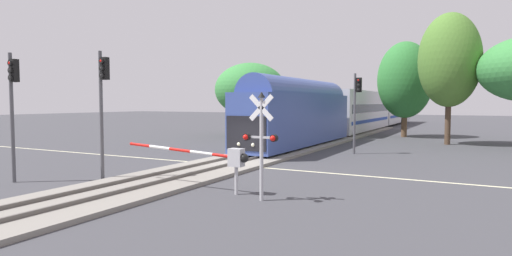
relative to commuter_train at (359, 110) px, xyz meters
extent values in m
plane|color=#3D3D42|center=(0.00, -29.67, -2.74)|extent=(220.00, 220.00, 0.00)
cube|color=beige|center=(0.00, -29.67, -2.73)|extent=(44.00, 0.20, 0.01)
cube|color=gray|center=(0.00, -29.67, -2.65)|extent=(4.40, 80.00, 0.18)
cube|color=#56514C|center=(-0.72, -29.67, -2.49)|extent=(0.10, 80.00, 0.14)
cube|color=#56514C|center=(0.71, -29.67, -2.49)|extent=(0.10, 80.00, 0.14)
cube|color=#384C93|center=(0.00, -19.08, -0.47)|extent=(3.00, 17.10, 3.90)
cube|color=black|center=(0.00, -27.65, -1.05)|extent=(2.76, 0.08, 2.15)
cylinder|color=#384C93|center=(0.00, -19.08, 1.36)|extent=(2.76, 15.39, 2.76)
sphere|color=#F4F2CC|center=(-0.50, -27.66, -1.74)|extent=(0.24, 0.24, 0.24)
sphere|color=#F4F2CC|center=(0.50, -27.66, -1.74)|extent=(0.24, 0.24, 0.24)
cube|color=silver|center=(0.00, 0.42, -0.12)|extent=(3.00, 20.09, 4.60)
cube|color=black|center=(1.51, 0.42, 0.18)|extent=(0.04, 18.08, 0.90)
cube|color=#193899|center=(1.52, 0.42, -1.27)|extent=(0.04, 18.48, 0.36)
cube|color=silver|center=(0.00, 21.41, -0.12)|extent=(3.00, 20.09, 4.60)
cube|color=black|center=(1.51, 21.41, 0.18)|extent=(0.04, 18.08, 0.90)
cube|color=#193899|center=(1.52, 21.41, -1.27)|extent=(0.04, 18.48, 0.36)
cylinder|color=#B7B7BC|center=(4.31, -36.13, -2.19)|extent=(0.14, 0.14, 1.10)
cube|color=#B7B7BC|center=(4.31, -36.13, -1.29)|extent=(0.56, 0.40, 0.70)
sphere|color=black|center=(4.66, -36.13, -1.29)|extent=(0.36, 0.36, 0.36)
cylinder|color=red|center=(3.76, -36.13, -1.26)|extent=(1.10, 0.12, 0.18)
cylinder|color=white|center=(2.67, -36.13, -1.20)|extent=(1.10, 0.12, 0.18)
cylinder|color=red|center=(1.58, -36.13, -1.15)|extent=(1.10, 0.12, 0.18)
cylinder|color=white|center=(0.49, -36.13, -1.09)|extent=(1.10, 0.12, 0.18)
cylinder|color=red|center=(-0.60, -36.13, -1.03)|extent=(1.10, 0.12, 0.18)
sphere|color=red|center=(-1.15, -36.13, -1.00)|extent=(0.14, 0.14, 0.14)
cylinder|color=#B2B2B7|center=(5.64, -36.59, -0.87)|extent=(0.14, 0.14, 3.74)
cube|color=white|center=(5.64, -36.61, 0.66)|extent=(0.98, 0.05, 0.98)
cube|color=white|center=(5.64, -36.61, 0.66)|extent=(0.98, 0.05, 0.98)
cube|color=#B2B2B7|center=(5.64, -36.59, -0.42)|extent=(1.10, 0.08, 0.08)
cylinder|color=black|center=(5.09, -36.69, -0.42)|extent=(0.26, 0.18, 0.26)
cylinder|color=black|center=(6.19, -36.69, -0.42)|extent=(0.26, 0.18, 0.26)
sphere|color=red|center=(5.09, -36.79, -0.42)|extent=(0.20, 0.20, 0.20)
sphere|color=red|center=(6.19, -36.79, -0.42)|extent=(0.20, 0.20, 0.20)
cone|color=black|center=(5.64, -36.59, 1.13)|extent=(0.28, 0.28, 0.22)
cylinder|color=#4C4C51|center=(-2.56, -36.53, 0.21)|extent=(0.16, 0.16, 5.90)
cube|color=black|center=(-2.28, -36.53, 2.37)|extent=(0.34, 0.26, 1.00)
sphere|color=red|center=(-2.28, -36.68, 2.69)|extent=(0.20, 0.20, 0.20)
cylinder|color=black|center=(-2.28, -36.71, 2.69)|extent=(0.24, 0.10, 0.24)
sphere|color=#262626|center=(-2.28, -36.68, 2.37)|extent=(0.20, 0.20, 0.20)
cylinder|color=black|center=(-2.28, -36.71, 2.37)|extent=(0.24, 0.10, 0.24)
sphere|color=#262626|center=(-2.28, -36.68, 2.05)|extent=(0.20, 0.20, 0.20)
cylinder|color=black|center=(-2.28, -36.71, 2.05)|extent=(0.24, 0.10, 0.24)
cylinder|color=#4C4C51|center=(4.99, -21.11, 0.06)|extent=(0.16, 0.16, 5.59)
cube|color=black|center=(5.27, -21.11, 2.05)|extent=(0.34, 0.26, 1.00)
sphere|color=red|center=(5.27, -21.26, 2.37)|extent=(0.20, 0.20, 0.20)
cylinder|color=black|center=(5.27, -21.29, 2.37)|extent=(0.24, 0.10, 0.24)
sphere|color=#262626|center=(5.27, -21.26, 2.05)|extent=(0.20, 0.20, 0.20)
cylinder|color=black|center=(5.27, -21.29, 2.05)|extent=(0.24, 0.10, 0.24)
sphere|color=#262626|center=(5.27, -21.26, 1.73)|extent=(0.20, 0.20, 0.20)
cylinder|color=black|center=(5.27, -21.29, 1.73)|extent=(0.24, 0.10, 0.24)
cylinder|color=#4C4C51|center=(-5.79, -38.65, 0.15)|extent=(0.16, 0.16, 5.78)
cube|color=black|center=(-5.51, -38.65, 2.24)|extent=(0.34, 0.26, 1.00)
sphere|color=red|center=(-5.51, -38.80, 2.56)|extent=(0.20, 0.20, 0.20)
cylinder|color=black|center=(-5.51, -38.83, 2.56)|extent=(0.24, 0.10, 0.24)
sphere|color=#262626|center=(-5.51, -38.80, 2.24)|extent=(0.20, 0.20, 0.20)
cylinder|color=black|center=(-5.51, -38.83, 2.24)|extent=(0.24, 0.10, 0.24)
sphere|color=#262626|center=(-5.51, -38.80, 1.92)|extent=(0.20, 0.20, 0.20)
cylinder|color=black|center=(-5.51, -38.83, 1.92)|extent=(0.24, 0.10, 0.24)
cylinder|color=#4C3828|center=(10.33, -10.97, -0.65)|extent=(0.47, 0.47, 4.18)
ellipsoid|color=#4C7A2D|center=(10.33, -10.97, 4.42)|extent=(5.05, 5.05, 7.92)
cylinder|color=brown|center=(-8.77, -11.01, -1.32)|extent=(0.50, 0.50, 2.83)
ellipsoid|color=#38843D|center=(-8.77, -11.01, 2.20)|extent=(7.51, 7.51, 5.62)
cylinder|color=brown|center=(5.83, -4.42, -1.26)|extent=(0.57, 0.57, 2.96)
ellipsoid|color=#2D7533|center=(5.83, -4.42, 3.17)|extent=(5.56, 5.56, 7.87)
camera|label=1|loc=(12.55, -50.09, 0.85)|focal=29.49mm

